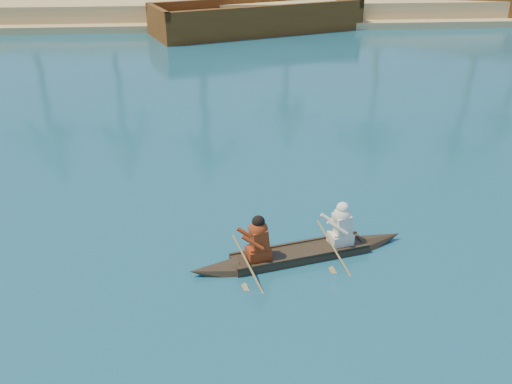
{
  "coord_description": "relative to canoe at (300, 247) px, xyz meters",
  "views": [
    {
      "loc": [
        6.44,
        -10.61,
        6.03
      ],
      "look_at": [
        7.22,
        -0.32,
        0.95
      ],
      "focal_mm": 40.0,
      "sensor_mm": 36.0,
      "label": 1
    }
  ],
  "objects": [
    {
      "name": "canoe",
      "position": [
        0.0,
        0.0,
        0.0
      ],
      "size": [
        4.4,
        1.63,
        1.21
      ],
      "rotation": [
        0.0,
        0.0,
        0.24
      ],
      "color": "#31241B",
      "rests_on": "ground"
    },
    {
      "name": "barge_right",
      "position": [
        16.65,
        26.23,
        0.47
      ],
      "size": [
        12.75,
        7.39,
        2.02
      ],
      "rotation": [
        0.0,
        0.0,
        -0.3
      ],
      "color": "brown",
      "rests_on": "ground"
    },
    {
      "name": "barge_mid",
      "position": [
        0.98,
        23.33,
        0.44
      ],
      "size": [
        12.13,
        7.51,
        1.92
      ],
      "rotation": [
        0.0,
        0.0,
        0.35
      ],
      "color": "brown",
      "rests_on": "ground"
    }
  ]
}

